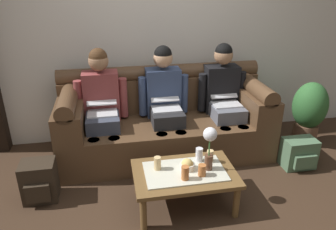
# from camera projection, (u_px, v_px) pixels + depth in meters

# --- Properties ---
(ground_plane) EXTENTS (14.00, 14.00, 0.00)m
(ground_plane) POSITION_uv_depth(u_px,v_px,m) (189.00, 217.00, 2.79)
(ground_plane) COLOR #382619
(back_wall_patterned) EXTENTS (6.00, 0.12, 2.90)m
(back_wall_patterned) POSITION_uv_depth(u_px,v_px,m) (156.00, 18.00, 3.74)
(back_wall_patterned) COLOR silver
(back_wall_patterned) RESTS_ON ground_plane
(couch) EXTENTS (2.31, 0.88, 0.96)m
(couch) POSITION_uv_depth(u_px,v_px,m) (165.00, 122.00, 3.70)
(couch) COLOR #513823
(couch) RESTS_ON ground_plane
(person_left) EXTENTS (0.56, 0.67, 1.22)m
(person_left) POSITION_uv_depth(u_px,v_px,m) (102.00, 102.00, 3.46)
(person_left) COLOR #383D4C
(person_left) RESTS_ON ground_plane
(person_middle) EXTENTS (0.56, 0.67, 1.22)m
(person_middle) POSITION_uv_depth(u_px,v_px,m) (165.00, 98.00, 3.58)
(person_middle) COLOR #232326
(person_middle) RESTS_ON ground_plane
(person_right) EXTENTS (0.56, 0.67, 1.22)m
(person_right) POSITION_uv_depth(u_px,v_px,m) (224.00, 94.00, 3.69)
(person_right) COLOR #595B66
(person_right) RESTS_ON ground_plane
(coffee_table) EXTENTS (0.89, 0.59, 0.35)m
(coffee_table) POSITION_uv_depth(u_px,v_px,m) (185.00, 176.00, 2.84)
(coffee_table) COLOR brown
(coffee_table) RESTS_ON ground_plane
(flower_vase) EXTENTS (0.12, 0.12, 0.40)m
(flower_vase) POSITION_uv_depth(u_px,v_px,m) (210.00, 143.00, 2.74)
(flower_vase) COLOR brown
(flower_vase) RESTS_ON coffee_table
(snack_bowl) EXTENTS (0.13, 0.13, 0.11)m
(snack_bowl) POSITION_uv_depth(u_px,v_px,m) (187.00, 165.00, 2.83)
(snack_bowl) COLOR silver
(snack_bowl) RESTS_ON coffee_table
(cup_near_left) EXTENTS (0.07, 0.07, 0.10)m
(cup_near_left) POSITION_uv_depth(u_px,v_px,m) (202.00, 170.00, 2.73)
(cup_near_left) COLOR #B26633
(cup_near_left) RESTS_ON coffee_table
(cup_near_right) EXTENTS (0.07, 0.07, 0.13)m
(cup_near_right) POSITION_uv_depth(u_px,v_px,m) (199.00, 155.00, 2.94)
(cup_near_right) COLOR silver
(cup_near_right) RESTS_ON coffee_table
(cup_far_center) EXTENTS (0.06, 0.06, 0.12)m
(cup_far_center) POSITION_uv_depth(u_px,v_px,m) (157.00, 163.00, 2.82)
(cup_far_center) COLOR #DBB77A
(cup_far_center) RESTS_ON coffee_table
(cup_far_left) EXTENTS (0.06, 0.06, 0.12)m
(cup_far_left) POSITION_uv_depth(u_px,v_px,m) (185.00, 173.00, 2.68)
(cup_far_left) COLOR #B26633
(cup_far_left) RESTS_ON coffee_table
(cup_far_right) EXTENTS (0.06, 0.06, 0.11)m
(cup_far_right) POSITION_uv_depth(u_px,v_px,m) (210.00, 156.00, 2.94)
(cup_far_right) COLOR #DBB77A
(cup_far_right) RESTS_ON coffee_table
(backpack_right) EXTENTS (0.34, 0.27, 0.32)m
(backpack_right) POSITION_uv_depth(u_px,v_px,m) (299.00, 154.00, 3.46)
(backpack_right) COLOR #4C6B4C
(backpack_right) RESTS_ON ground_plane
(backpack_left) EXTENTS (0.30, 0.28, 0.38)m
(backpack_left) POSITION_uv_depth(u_px,v_px,m) (40.00, 181.00, 2.95)
(backpack_left) COLOR #2D2319
(backpack_left) RESTS_ON ground_plane
(potted_plant) EXTENTS (0.40, 0.40, 0.78)m
(potted_plant) POSITION_uv_depth(u_px,v_px,m) (309.00, 111.00, 3.83)
(potted_plant) COLOR brown
(potted_plant) RESTS_ON ground_plane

